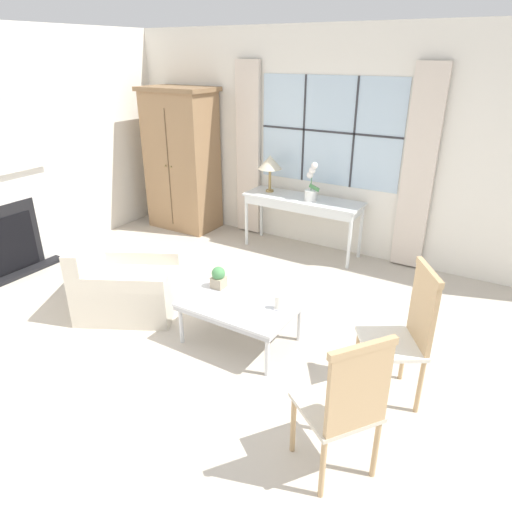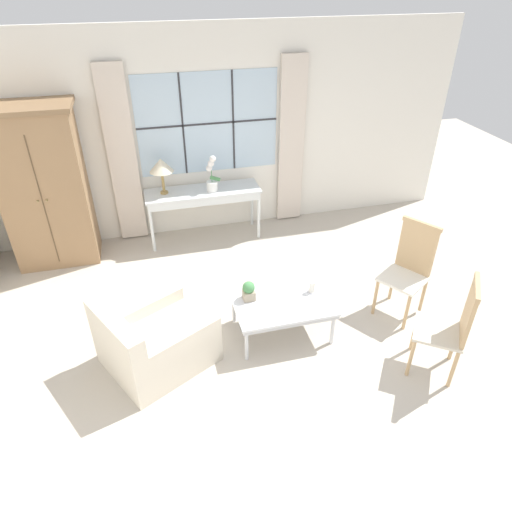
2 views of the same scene
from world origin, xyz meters
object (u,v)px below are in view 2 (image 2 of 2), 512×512
table_lamp (161,166)px  potted_orchid (212,178)px  accent_chair_wooden (453,324)px  potted_plant_small (249,291)px  armchair_upholstered (155,342)px  coffee_table (282,304)px  pillar_candle (312,287)px  side_chair_wooden (410,265)px  console_table (203,196)px  armoire (45,188)px

table_lamp → potted_orchid: bearing=-6.9°
accent_chair_wooden → potted_plant_small: accent_chair_wooden is taller
table_lamp → accent_chair_wooden: 3.97m
potted_orchid → armchair_upholstered: (-0.99, -2.28, -0.67)m
table_lamp → coffee_table: 2.57m
potted_plant_small → table_lamp: bearing=107.2°
potted_plant_small → pillar_candle: bearing=-4.8°
potted_orchid → coffee_table: (0.34, -2.18, -0.55)m
side_chair_wooden → armchair_upholstered: bearing=-177.2°
coffee_table → pillar_candle: size_ratio=7.14×
table_lamp → potted_orchid: size_ratio=1.00×
table_lamp → armchair_upholstered: (-0.35, -2.36, -0.88)m
pillar_candle → accent_chair_wooden: bearing=-44.5°
console_table → pillar_candle: console_table is taller
coffee_table → pillar_candle: bearing=11.8°
armoire → side_chair_wooden: size_ratio=1.85×
console_table → side_chair_wooden: (1.93, -2.19, -0.05)m
table_lamp → side_chair_wooden: 3.34m
armchair_upholstered → side_chair_wooden: bearing=2.8°
pillar_candle → potted_plant_small: bearing=175.2°
console_table → side_chair_wooden: size_ratio=1.43×
table_lamp → potted_orchid: potted_orchid is taller
potted_plant_small → coffee_table: bearing=-21.5°
table_lamp → pillar_candle: (1.34, -2.18, -0.65)m
table_lamp → accent_chair_wooden: (2.34, -3.17, -0.54)m
potted_orchid → armchair_upholstered: bearing=-113.5°
armoire → pillar_candle: 3.53m
potted_orchid → pillar_candle: (0.69, -2.10, -0.45)m
side_chair_wooden → accent_chair_wooden: 0.95m
armoire → potted_orchid: size_ratio=4.14×
console_table → pillar_candle: bearing=-69.1°
coffee_table → pillar_candle: pillar_candle is taller
accent_chair_wooden → potted_plant_small: 1.98m
coffee_table → table_lamp: bearing=113.7°
table_lamp → coffee_table: size_ratio=0.48×
potted_orchid → pillar_candle: 2.26m
accent_chair_wooden → armchair_upholstered: bearing=163.3°
table_lamp → potted_plant_small: table_lamp is taller
console_table → pillar_candle: (0.82, -2.15, -0.18)m
table_lamp → potted_plant_small: size_ratio=2.32×
side_chair_wooden → accent_chair_wooden: size_ratio=1.04×
console_table → side_chair_wooden: side_chair_wooden is taller
armoire → potted_orchid: (2.10, 0.00, -0.10)m
coffee_table → console_table: bearing=102.0°
potted_plant_small → pillar_candle: size_ratio=1.49×
side_chair_wooden → pillar_candle: 1.12m
table_lamp → coffee_table: (0.99, -2.25, -0.76)m
potted_plant_small → pillar_candle: 0.68m
armoire → side_chair_wooden: 4.46m
side_chair_wooden → coffee_table: size_ratio=1.08×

